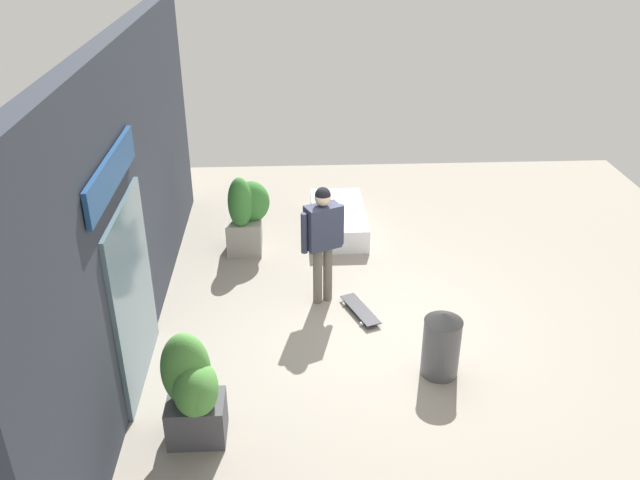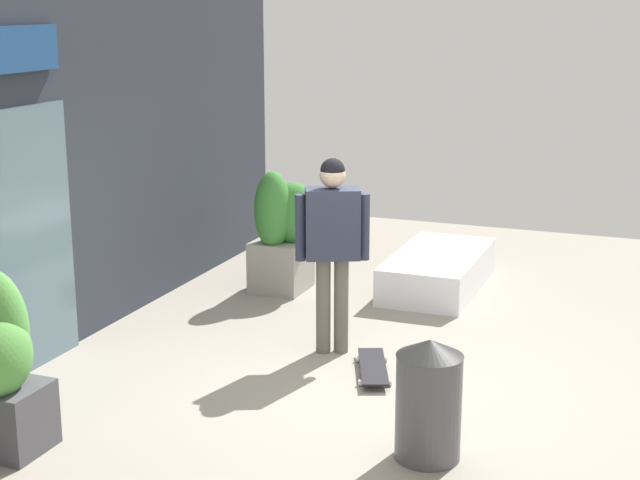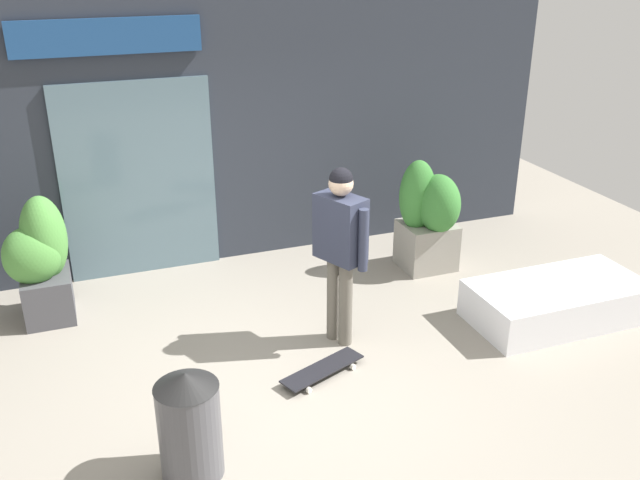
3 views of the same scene
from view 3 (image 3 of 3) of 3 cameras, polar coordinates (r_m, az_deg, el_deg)
The scene contains 8 objects.
ground_plane at distance 6.27m, azimuth -1.92°, elevation -11.67°, with size 12.00×12.00×0.00m, color gray.
building_facade at distance 8.15m, azimuth -9.08°, elevation 11.03°, with size 8.47×0.31×3.82m.
skateboarder at distance 6.37m, azimuth 1.68°, elevation 0.20°, with size 0.43×0.60×1.76m.
skateboard at distance 6.33m, azimuth 0.22°, elevation -10.58°, with size 0.86×0.51×0.08m.
planter_box_left at distance 7.51m, azimuth -22.10°, elevation -1.51°, with size 0.64×0.63×1.30m.
planter_box_right at distance 8.13m, azimuth 8.91°, elevation 1.91°, with size 0.66×0.70×1.33m.
trash_bin at distance 5.19m, azimuth -10.70°, elevation -14.67°, with size 0.46×0.46×0.87m.
snow_ledge at distance 7.54m, azimuth 18.94°, elevation -4.80°, with size 1.80×0.90×0.40m, color white.
Camera 3 is at (-1.60, -4.87, 3.60)m, focal length 38.87 mm.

